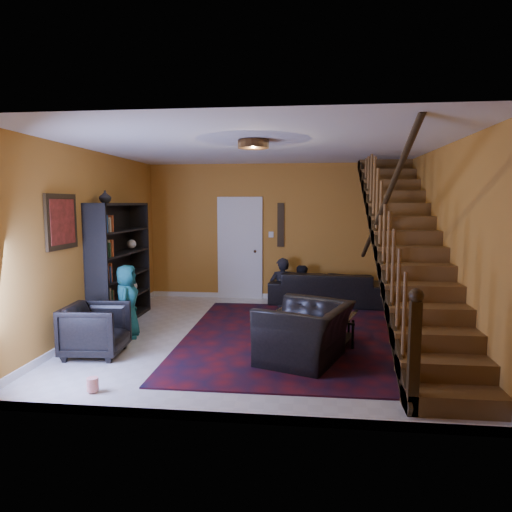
% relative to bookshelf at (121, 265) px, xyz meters
% --- Properties ---
extents(floor, '(5.50, 5.50, 0.00)m').
position_rel_bookshelf_xyz_m(floor, '(2.40, -0.60, -0.96)').
color(floor, beige).
rests_on(floor, ground).
extents(room, '(5.50, 5.50, 5.50)m').
position_rel_bookshelf_xyz_m(room, '(1.07, 0.73, -0.91)').
color(room, '#B97629').
rests_on(room, ground).
extents(staircase, '(0.95, 5.02, 3.18)m').
position_rel_bookshelf_xyz_m(staircase, '(4.53, -0.60, 0.43)').
color(staircase, brown).
rests_on(staircase, floor).
extents(bookshelf, '(0.35, 1.80, 2.00)m').
position_rel_bookshelf_xyz_m(bookshelf, '(0.00, 0.00, 0.00)').
color(bookshelf, black).
rests_on(bookshelf, floor).
extents(door, '(0.82, 0.05, 2.05)m').
position_rel_bookshelf_xyz_m(door, '(1.70, 2.12, 0.06)').
color(door, silver).
rests_on(door, floor).
extents(framed_picture, '(0.04, 0.74, 0.74)m').
position_rel_bookshelf_xyz_m(framed_picture, '(-0.17, -1.50, 0.79)').
color(framed_picture, maroon).
rests_on(framed_picture, room).
extents(wall_hanging, '(0.14, 0.03, 0.90)m').
position_rel_bookshelf_xyz_m(wall_hanging, '(2.55, 2.13, 0.59)').
color(wall_hanging, black).
rests_on(wall_hanging, room).
extents(ceiling_fixture, '(0.40, 0.40, 0.10)m').
position_rel_bookshelf_xyz_m(ceiling_fixture, '(2.40, -1.40, 1.78)').
color(ceiling_fixture, '#3F2814').
rests_on(ceiling_fixture, room).
extents(rug, '(3.72, 4.25, 0.02)m').
position_rel_bookshelf_xyz_m(rug, '(3.15, -0.59, -0.95)').
color(rug, '#4A0D12').
rests_on(rug, floor).
extents(sofa, '(2.33, 1.11, 0.66)m').
position_rel_bookshelf_xyz_m(sofa, '(3.51, 1.70, -0.64)').
color(sofa, black).
rests_on(sofa, floor).
extents(armchair_left, '(0.81, 0.79, 0.69)m').
position_rel_bookshelf_xyz_m(armchair_left, '(0.35, -1.71, -0.62)').
color(armchair_left, black).
rests_on(armchair_left, floor).
extents(armchair_right, '(1.33, 1.41, 0.74)m').
position_rel_bookshelf_xyz_m(armchair_right, '(3.09, -1.64, -0.60)').
color(armchair_right, black).
rests_on(armchair_right, floor).
extents(person_adult_a, '(0.53, 0.38, 1.36)m').
position_rel_bookshelf_xyz_m(person_adult_a, '(2.61, 1.75, -0.73)').
color(person_adult_a, black).
rests_on(person_adult_a, sofa).
extents(person_adult_b, '(0.65, 0.54, 1.22)m').
position_rel_bookshelf_xyz_m(person_adult_b, '(2.98, 1.75, -0.80)').
color(person_adult_b, black).
rests_on(person_adult_b, sofa).
extents(person_child, '(0.45, 0.59, 1.09)m').
position_rel_bookshelf_xyz_m(person_child, '(0.45, -0.89, -0.42)').
color(person_child, '#1B6869').
rests_on(person_child, armchair_left).
extents(coffee_table, '(1.27, 0.97, 0.43)m').
position_rel_bookshelf_xyz_m(coffee_table, '(3.20, -0.82, -0.72)').
color(coffee_table, black).
rests_on(coffee_table, floor).
extents(cup_a, '(0.12, 0.12, 0.09)m').
position_rel_bookshelf_xyz_m(cup_a, '(3.05, -0.71, -0.49)').
color(cup_a, '#999999').
rests_on(cup_a, coffee_table).
extents(cup_b, '(0.10, 0.10, 0.09)m').
position_rel_bookshelf_xyz_m(cup_b, '(3.52, -0.80, -0.49)').
color(cup_b, '#999999').
rests_on(cup_b, coffee_table).
extents(bowl, '(0.23, 0.23, 0.05)m').
position_rel_bookshelf_xyz_m(bowl, '(3.18, -0.70, -0.51)').
color(bowl, '#999999').
rests_on(bowl, coffee_table).
extents(vase, '(0.18, 0.18, 0.19)m').
position_rel_bookshelf_xyz_m(vase, '(-0.00, -0.50, 1.13)').
color(vase, '#999999').
rests_on(vase, bookshelf).
extents(popcorn_bucket, '(0.16, 0.16, 0.14)m').
position_rel_bookshelf_xyz_m(popcorn_bucket, '(0.86, -2.85, -0.87)').
color(popcorn_bucket, red).
rests_on(popcorn_bucket, rug).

